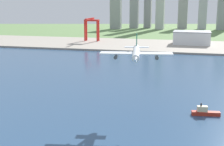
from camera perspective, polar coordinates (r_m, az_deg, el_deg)
ground_plane at (r=315.40m, az=6.90°, el=0.11°), size 2400.00×2400.00×0.00m
water_bay at (r=257.60m, az=5.18°, el=-2.64°), size 840.00×360.00×0.15m
industrial_pier at (r=501.65m, az=9.70°, el=4.74°), size 840.00×140.00×2.50m
airplane_landing at (r=186.42m, az=4.27°, el=3.54°), size 42.96×45.65×12.84m
tugboat_small at (r=203.32m, az=16.00°, el=-6.60°), size 17.04×6.02×7.47m
port_crane_red at (r=542.85m, az=-3.65°, el=8.53°), size 23.82×41.32×38.42m
warehouse_main at (r=519.56m, az=13.85°, el=6.07°), size 56.05×40.30×19.94m
distant_skyline at (r=823.59m, az=14.28°, el=11.54°), size 406.46×74.26×155.61m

